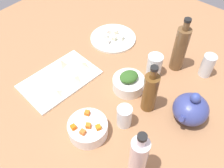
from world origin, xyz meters
TOP-DOWN VIEW (x-y plane):
  - tabletop at (0.00, 0.00)cm, footprint 190.00×190.00cm
  - cutting_board at (10.61, -22.84)cm, footprint 36.13×24.40cm
  - plate_tofu at (-28.43, -23.44)cm, footprint 24.65×24.65cm
  - bowl_greens at (-6.29, 4.21)cm, footprint 14.10×14.10cm
  - bowl_carrots at (21.77, 6.46)cm, footprint 15.29×15.29cm
  - teapot at (-9.64, 32.47)cm, footprint 15.95×14.07cm
  - bottle_0 at (-3.40, 16.85)cm, footprint 5.91×5.91cm
  - bottle_2 at (21.73, 29.59)cm, footprint 5.98×5.98cm
  - bottle_3 at (-31.93, 13.41)cm, footprint 6.19×6.19cm
  - drinking_glass_0 at (-36.60, 26.43)cm, footprint 5.85×5.85cm
  - drinking_glass_1 at (9.45, 14.33)cm, footprint 6.00×6.00cm
  - drinking_glass_2 at (-21.13, 7.68)cm, footprint 6.93×6.93cm
  - carrot_cube_0 at (20.42, 10.85)cm, footprint 2.39×2.39cm
  - carrot_cube_1 at (22.32, 7.51)cm, footprint 2.48×2.48cm
  - carrot_cube_2 at (26.30, 3.79)cm, footprint 2.15×2.15cm
  - carrot_cube_3 at (18.54, 3.25)cm, footprint 2.38×2.38cm
  - carrot_cube_4 at (25.54, 7.84)cm, footprint 2.08×2.08cm
  - chopped_greens_mound at (-6.29, 4.21)cm, footprint 10.15×9.23cm
  - tofu_cube_0 at (-27.13, -21.51)cm, footprint 2.23×2.23cm
  - tofu_cube_1 at (-31.91, -24.56)cm, footprint 2.78×2.78cm
  - tofu_cube_2 at (-29.49, -27.81)cm, footprint 2.96×2.96cm
  - tofu_cube_3 at (-25.76, -26.04)cm, footprint 2.79×2.79cm
  - tofu_cube_4 at (-30.08, -18.90)cm, footprint 2.54×2.54cm
  - tofu_cube_5 at (-23.29, -22.64)cm, footprint 2.72×2.72cm
  - dumpling_0 at (-1.44, -19.87)cm, footprint 7.31×7.31cm
  - dumpling_1 at (4.01, -28.72)cm, footprint 6.26×6.40cm
  - dumpling_2 at (17.57, -16.78)cm, footprint 4.86×4.60cm
  - dumpling_3 at (7.21, -16.47)cm, footprint 7.08×6.78cm

SIDE VIEW (x-z plane):
  - tabletop at x=0.00cm, z-range 0.00..3.00cm
  - cutting_board at x=10.61cm, z-range 3.00..4.00cm
  - plate_tofu at x=-28.43cm, z-range 3.00..4.20cm
  - dumpling_3 at x=7.21cm, z-range 4.00..6.06cm
  - dumpling_2 at x=17.57cm, z-range 4.00..6.29cm
  - tofu_cube_0 at x=-27.13cm, z-range 4.20..6.40cm
  - tofu_cube_1 at x=-31.91cm, z-range 4.20..6.40cm
  - tofu_cube_2 at x=-29.49cm, z-range 4.20..6.40cm
  - tofu_cube_3 at x=-25.76cm, z-range 4.20..6.40cm
  - tofu_cube_4 at x=-30.08cm, z-range 4.20..6.40cm
  - tofu_cube_5 at x=-23.29cm, z-range 4.20..6.40cm
  - dumpling_0 at x=-1.44cm, z-range 4.00..7.00cm
  - dumpling_1 at x=4.01cm, z-range 4.00..7.01cm
  - bowl_greens at x=-6.29cm, z-range 3.00..8.75cm
  - bowl_carrots at x=21.77cm, z-range 3.00..8.91cm
  - drinking_glass_1 at x=9.45cm, z-range 3.00..12.71cm
  - drinking_glass_2 at x=-21.13cm, z-range 3.00..13.85cm
  - drinking_glass_0 at x=-36.60cm, z-range 3.00..14.34cm
  - teapot at x=-9.64cm, z-range 1.40..16.35cm
  - carrot_cube_0 at x=20.42cm, z-range 8.91..10.71cm
  - carrot_cube_1 at x=22.32cm, z-range 8.91..10.71cm
  - carrot_cube_2 at x=26.30cm, z-range 8.91..10.71cm
  - carrot_cube_3 at x=18.54cm, z-range 8.91..10.71cm
  - carrot_cube_4 at x=25.54cm, z-range 8.91..10.71cm
  - chopped_greens_mound at x=-6.29cm, z-range 8.75..12.11cm
  - bottle_0 at x=-3.40cm, z-range 1.04..24.78cm
  - bottle_2 at x=21.73cm, z-range 1.31..25.66cm
  - bottle_3 at x=-31.93cm, z-range 1.02..28.36cm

